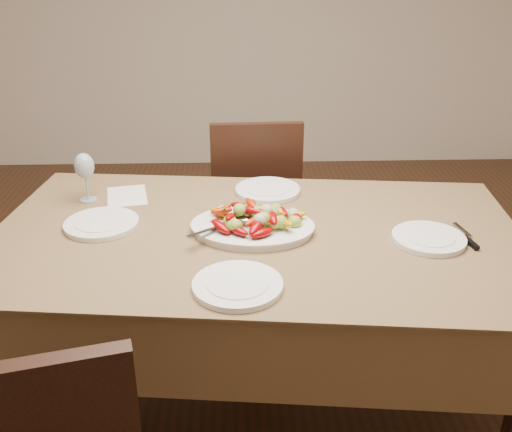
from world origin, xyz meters
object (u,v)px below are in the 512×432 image
at_px(chair_far, 254,204).
at_px(serving_platter, 253,229).
at_px(dining_table, 256,322).
at_px(plate_near, 238,285).
at_px(wine_glass, 86,176).
at_px(plate_far, 268,190).
at_px(plate_left, 102,224).
at_px(plate_right, 429,239).

bearing_deg(chair_far, serving_platter, 85.78).
xyz_separation_m(dining_table, serving_platter, (-0.01, 0.00, 0.39)).
relative_size(plate_near, wine_glass, 1.29).
xyz_separation_m(chair_far, plate_far, (0.04, -0.53, 0.29)).
relative_size(serving_platter, wine_glass, 2.03).
height_order(plate_left, plate_near, same).
relative_size(dining_table, plate_left, 7.06).
height_order(serving_platter, plate_right, serving_platter).
bearing_deg(dining_table, plate_left, 173.10).
distance_m(chair_far, serving_platter, 0.93).
xyz_separation_m(plate_right, plate_far, (-0.52, 0.44, 0.00)).
bearing_deg(plate_near, serving_platter, 81.63).
bearing_deg(chair_far, dining_table, 86.56).
distance_m(dining_table, plate_near, 0.53).
relative_size(chair_far, plate_right, 3.89).
relative_size(plate_left, wine_glass, 1.27).
xyz_separation_m(dining_table, plate_far, (0.06, 0.36, 0.39)).
xyz_separation_m(plate_far, plate_near, (-0.13, -0.72, 0.00)).
bearing_deg(serving_platter, wine_glass, 155.07).
bearing_deg(plate_left, plate_near, -41.56).
height_order(chair_far, plate_right, chair_far).
bearing_deg(dining_table, serving_platter, 158.83).
height_order(plate_near, wine_glass, wine_glass).
xyz_separation_m(chair_far, plate_left, (-0.57, -0.82, 0.29)).
height_order(dining_table, plate_right, plate_right).
height_order(plate_left, plate_far, same).
height_order(chair_far, plate_near, chair_far).
bearing_deg(plate_far, serving_platter, -101.52).
bearing_deg(wine_glass, dining_table, -24.86).
bearing_deg(plate_right, dining_table, 171.48).
distance_m(serving_platter, plate_left, 0.54).
height_order(plate_far, plate_near, same).
relative_size(plate_far, plate_near, 0.99).
distance_m(plate_right, plate_far, 0.68).
distance_m(serving_platter, plate_right, 0.60).
xyz_separation_m(dining_table, plate_near, (-0.07, -0.36, 0.39)).
xyz_separation_m(dining_table, chair_far, (0.02, 0.88, 0.10)).
distance_m(plate_left, plate_far, 0.67).
xyz_separation_m(plate_left, wine_glass, (-0.10, 0.23, 0.09)).
bearing_deg(chair_far, plate_near, 83.93).
distance_m(chair_far, plate_near, 1.28).
distance_m(plate_left, wine_glass, 0.27).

